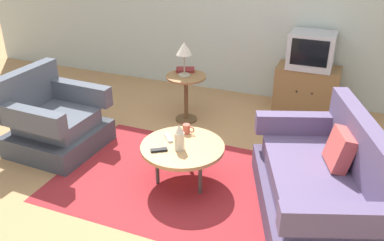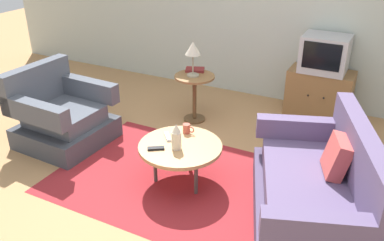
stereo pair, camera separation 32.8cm
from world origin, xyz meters
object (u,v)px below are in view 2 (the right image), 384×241
at_px(table_lamp, 193,51).
at_px(mug, 187,129).
at_px(side_table, 195,88).
at_px(tv_remote_silver, 168,137).
at_px(tv_remote_dark, 156,148).
at_px(book, 195,70).
at_px(couch, 315,192).
at_px(armchair, 61,117).
at_px(television, 325,54).
at_px(vase, 176,137).
at_px(coffee_table, 180,148).
at_px(tv_stand, 319,93).

xyz_separation_m(table_lamp, mug, (0.45, -1.01, -0.46)).
height_order(side_table, tv_remote_silver, side_table).
xyz_separation_m(tv_remote_dark, tv_remote_silver, (-0.02, 0.24, 0.00)).
height_order(mug, tv_remote_dark, mug).
bearing_deg(book, couch, -59.70).
bearing_deg(couch, armchair, 67.98).
height_order(television, book, television).
height_order(side_table, vase, vase).
distance_m(coffee_table, tv_stand, 2.32).
distance_m(couch, coffee_table, 1.27).
distance_m(vase, mug, 0.33).
bearing_deg(television, tv_remote_silver, -116.30).
xyz_separation_m(mug, tv_remote_dark, (-0.10, -0.41, -0.04)).
distance_m(tv_stand, television, 0.52).
bearing_deg(side_table, tv_remote_silver, -75.24).
bearing_deg(table_lamp, mug, -65.97).
relative_size(armchair, vase, 3.71).
distance_m(armchair, table_lamp, 1.69).
relative_size(armchair, coffee_table, 1.18).
height_order(armchair, mug, armchair).
distance_m(vase, book, 1.60).
relative_size(coffee_table, mug, 6.49).
height_order(coffee_table, table_lamp, table_lamp).
bearing_deg(television, couch, -79.13).
distance_m(side_table, vase, 1.43).
distance_m(side_table, mug, 1.12).
xyz_separation_m(tv_stand, book, (-1.42, -0.73, 0.32)).
bearing_deg(side_table, tv_stand, 33.37).
bearing_deg(mug, tv_stand, 64.69).
bearing_deg(book, tv_stand, 5.56).
xyz_separation_m(tv_remote_silver, book, (-0.39, 1.35, 0.19)).
height_order(couch, coffee_table, couch).
xyz_separation_m(television, tv_remote_dark, (-1.01, -2.32, -0.40)).
bearing_deg(coffee_table, couch, -0.15).
bearing_deg(mug, tv_remote_dark, -104.29).
bearing_deg(tv_stand, tv_remote_silver, -116.23).
relative_size(coffee_table, side_table, 1.32).
distance_m(coffee_table, tv_remote_dark, 0.24).
height_order(vase, mug, vase).
xyz_separation_m(television, mug, (-0.91, -1.91, -0.36)).
bearing_deg(tv_remote_silver, table_lamp, -24.99).
xyz_separation_m(coffee_table, book, (-0.56, 1.42, 0.23)).
distance_m(television, table_lamp, 1.63).
height_order(coffee_table, tv_stand, tv_stand).
bearing_deg(armchair, table_lamp, 139.26).
bearing_deg(armchair, tv_remote_dark, 81.44).
distance_m(tv_stand, table_lamp, 1.74).
bearing_deg(side_table, mug, -66.97).
bearing_deg(tv_remote_dark, side_table, 69.14).
bearing_deg(book, television, 5.37).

